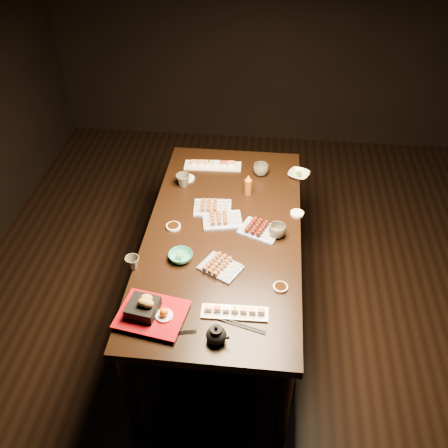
{
  "coord_description": "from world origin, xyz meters",
  "views": [
    {
      "loc": [
        0.1,
        -2.08,
        2.66
      ],
      "look_at": [
        -0.14,
        0.15,
        0.77
      ],
      "focal_mm": 40.0,
      "sensor_mm": 36.0,
      "label": 1
    }
  ],
  "objects": [
    {
      "name": "teacup_mid_right",
      "position": [
        0.18,
        0.1,
        0.79
      ],
      "size": [
        0.11,
        0.11,
        0.08
      ],
      "primitive_type": "imported",
      "rotation": [
        0.0,
        0.0,
        -0.09
      ],
      "color": "#4C443A",
      "rests_on": "dining_table"
    },
    {
      "name": "condiment_bottle",
      "position": [
        -0.02,
        0.49,
        0.82
      ],
      "size": [
        0.06,
        0.06,
        0.14
      ],
      "primitive_type": "cylinder",
      "rotation": [
        0.0,
        0.0,
        -0.32
      ],
      "color": "brown",
      "rests_on": "dining_table"
    },
    {
      "name": "edamame_bowl_cream",
      "position": [
        0.31,
        0.72,
        0.77
      ],
      "size": [
        0.18,
        0.18,
        0.03
      ],
      "primitive_type": "imported",
      "rotation": [
        0.0,
        0.0,
        -0.39
      ],
      "color": "beige",
      "rests_on": "dining_table"
    },
    {
      "name": "yakitori_plate_right",
      "position": [
        -0.12,
        -0.2,
        0.78
      ],
      "size": [
        0.26,
        0.23,
        0.05
      ],
      "primitive_type": null,
      "rotation": [
        0.0,
        0.0,
        -0.5
      ],
      "color": "#828EB6",
      "rests_on": "dining_table"
    },
    {
      "name": "chopsticks_near",
      "position": [
        -0.29,
        -0.65,
        0.75
      ],
      "size": [
        0.22,
        0.07,
        0.01
      ],
      "primitive_type": null,
      "rotation": [
        0.0,
        0.0,
        0.21
      ],
      "color": "black",
      "rests_on": "dining_table"
    },
    {
      "name": "sauce_dish_east",
      "position": [
        0.29,
        0.31,
        0.76
      ],
      "size": [
        0.08,
        0.08,
        0.01
      ],
      "primitive_type": "cylinder",
      "rotation": [
        0.0,
        0.0,
        0.01
      ],
      "color": "white",
      "rests_on": "dining_table"
    },
    {
      "name": "yakitori_plate_left",
      "position": [
        -0.23,
        0.31,
        0.78
      ],
      "size": [
        0.24,
        0.18,
        0.06
      ],
      "primitive_type": null,
      "rotation": [
        0.0,
        0.0,
        0.08
      ],
      "color": "#828EB6",
      "rests_on": "dining_table"
    },
    {
      "name": "yakitori_plate_center",
      "position": [
        -0.15,
        0.2,
        0.78
      ],
      "size": [
        0.26,
        0.21,
        0.06
      ],
      "primitive_type": null,
      "rotation": [
        0.0,
        0.0,
        0.2
      ],
      "color": "#828EB6",
      "rests_on": "dining_table"
    },
    {
      "name": "dining_table",
      "position": [
        -0.14,
        0.1,
        0.38
      ],
      "size": [
        1.16,
        1.91,
        0.75
      ],
      "primitive_type": "cube",
      "rotation": [
        0.0,
        0.0,
        -0.15
      ],
      "color": "black",
      "rests_on": "ground"
    },
    {
      "name": "sushi_platter_far",
      "position": [
        -0.28,
        0.78,
        0.77
      ],
      "size": [
        0.39,
        0.12,
        0.05
      ],
      "primitive_type": null,
      "rotation": [
        0.0,
        0.0,
        3.19
      ],
      "color": "white",
      "rests_on": "dining_table"
    },
    {
      "name": "sauce_dish_se",
      "position": [
        0.2,
        -0.3,
        0.76
      ],
      "size": [
        0.11,
        0.11,
        0.01
      ],
      "primitive_type": "cylinder",
      "rotation": [
        0.0,
        0.0,
        -0.54
      ],
      "color": "white",
      "rests_on": "dining_table"
    },
    {
      "name": "tsukune_plate",
      "position": [
        0.08,
        0.13,
        0.78
      ],
      "size": [
        0.27,
        0.24,
        0.06
      ],
      "primitive_type": null,
      "rotation": [
        0.0,
        0.0,
        -0.38
      ],
      "color": "#828EB6",
      "rests_on": "dining_table"
    },
    {
      "name": "chopsticks_se",
      "position": [
        0.02,
        -0.57,
        0.75
      ],
      "size": [
        0.24,
        0.09,
        0.01
      ],
      "primitive_type": null,
      "rotation": [
        0.0,
        0.0,
        -0.27
      ],
      "color": "black",
      "rests_on": "dining_table"
    },
    {
      "name": "sushi_platter_near",
      "position": [
        -0.02,
        -0.5,
        0.77
      ],
      "size": [
        0.33,
        0.1,
        0.04
      ],
      "primitive_type": null,
      "rotation": [
        0.0,
        0.0,
        0.03
      ],
      "color": "white",
      "rests_on": "dining_table"
    },
    {
      "name": "teacup_near_left",
      "position": [
        -0.59,
        -0.24,
        0.79
      ],
      "size": [
        0.08,
        0.08,
        0.07
      ],
      "primitive_type": "imported",
      "rotation": [
        0.0,
        0.0,
        -0.09
      ],
      "color": "#4C443A",
      "rests_on": "dining_table"
    },
    {
      "name": "ground",
      "position": [
        0.0,
        0.0,
        0.0
      ],
      "size": [
        5.0,
        5.0,
        0.0
      ],
      "primitive_type": "plane",
      "color": "black",
      "rests_on": "ground"
    },
    {
      "name": "edamame_bowl_green",
      "position": [
        -0.34,
        -0.15,
        0.77
      ],
      "size": [
        0.18,
        0.18,
        0.04
      ],
      "primitive_type": "imported",
      "rotation": [
        0.0,
        0.0,
        -0.47
      ],
      "color": "teal",
      "rests_on": "dining_table"
    },
    {
      "name": "sauce_dish_west",
      "position": [
        -0.43,
        0.11,
        0.76
      ],
      "size": [
        0.11,
        0.11,
        0.02
      ],
      "primitive_type": "cylinder",
      "rotation": [
        0.0,
        0.0,
        -0.36
      ],
      "color": "white",
      "rests_on": "dining_table"
    },
    {
      "name": "teacup_far_right",
      "position": [
        0.05,
        0.72,
        0.79
      ],
      "size": [
        0.11,
        0.11,
        0.08
      ],
      "primitive_type": "imported",
      "rotation": [
        0.0,
        0.0,
        0.07
      ],
      "color": "#4C443A",
      "rests_on": "dining_table"
    },
    {
      "name": "teacup_far_left",
      "position": [
        -0.45,
        0.54,
        0.79
      ],
      "size": [
        0.1,
        0.1,
        0.08
      ],
      "primitive_type": "imported",
      "rotation": [
        0.0,
        0.0,
        0.06
      ],
      "color": "#4C443A",
      "rests_on": "dining_table"
    },
    {
      "name": "teapot",
      "position": [
        -0.09,
        -0.66,
        0.8
      ],
      "size": [
        0.15,
        0.15,
        0.1
      ],
      "primitive_type": null,
      "rotation": [
        0.0,
        0.0,
        -0.33
      ],
      "color": "black",
      "rests_on": "dining_table"
    },
    {
      "name": "sauce_dish_nw",
      "position": [
        -0.43,
        0.61,
        0.76
      ],
      "size": [
        0.12,
        0.12,
        0.01
      ],
      "primitive_type": "cylinder",
      "rotation": [
        0.0,
        0.0,
        -0.58
      ],
      "color": "white",
      "rests_on": "dining_table"
    },
    {
      "name": "tempura_tray",
      "position": [
        -0.41,
        -0.56,
        0.81
      ],
      "size": [
        0.36,
        0.31,
        0.12
      ],
      "primitive_type": null,
      "rotation": [
        0.0,
        0.0,
        -0.17
      ],
      "color": "black",
      "rests_on": "dining_table"
    }
  ]
}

